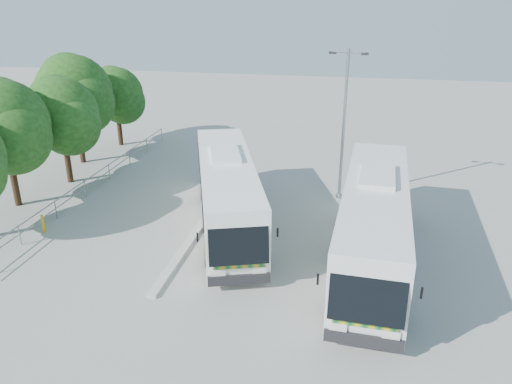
% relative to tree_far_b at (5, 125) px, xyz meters
% --- Properties ---
extents(ground, '(100.00, 100.00, 0.00)m').
position_rel_tree_far_b_xyz_m(ground, '(13.02, -1.20, -4.57)').
color(ground, gray).
rests_on(ground, ground).
extents(kerb_divider, '(0.40, 16.00, 0.15)m').
position_rel_tree_far_b_xyz_m(kerb_divider, '(10.72, 0.80, -4.49)').
color(kerb_divider, '#B2B2AD').
rests_on(kerb_divider, ground).
extents(railing, '(0.06, 22.00, 1.00)m').
position_rel_tree_far_b_xyz_m(railing, '(3.02, 2.80, -3.83)').
color(railing, gray).
rests_on(railing, ground).
extents(tree_far_b, '(5.33, 5.03, 6.96)m').
position_rel_tree_far_b_xyz_m(tree_far_b, '(0.00, 0.00, 0.00)').
color(tree_far_b, '#382314').
rests_on(tree_far_b, ground).
extents(tree_far_c, '(4.97, 4.69, 6.49)m').
position_rel_tree_far_b_xyz_m(tree_far_c, '(0.89, 3.90, -0.31)').
color(tree_far_c, '#382314').
rests_on(tree_far_c, ground).
extents(tree_far_d, '(5.62, 5.30, 7.33)m').
position_rel_tree_far_b_xyz_m(tree_far_d, '(-0.30, 7.60, 0.25)').
color(tree_far_d, '#382314').
rests_on(tree_far_d, ground).
extents(tree_far_e, '(4.54, 4.28, 5.92)m').
position_rel_tree_far_b_xyz_m(tree_far_e, '(0.39, 12.10, -0.68)').
color(tree_far_e, '#382314').
rests_on(tree_far_e, ground).
extents(coach_main, '(6.27, 12.52, 3.44)m').
position_rel_tree_far_b_xyz_m(coach_main, '(12.03, -0.27, -2.68)').
color(coach_main, white).
rests_on(coach_main, ground).
extents(coach_adjacent, '(3.28, 12.93, 3.56)m').
position_rel_tree_far_b_xyz_m(coach_adjacent, '(19.07, -2.58, -2.62)').
color(coach_adjacent, silver).
rests_on(coach_adjacent, ground).
extents(lamppost, '(2.04, 0.44, 8.36)m').
position_rel_tree_far_b_xyz_m(lamppost, '(17.41, 4.54, 0.05)').
color(lamppost, '#979BA0').
rests_on(lamppost, ground).
extents(bollard, '(0.15, 0.15, 0.92)m').
position_rel_tree_far_b_xyz_m(bollard, '(3.32, -2.81, -4.11)').
color(bollard, '#CAA10B').
rests_on(bollard, ground).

